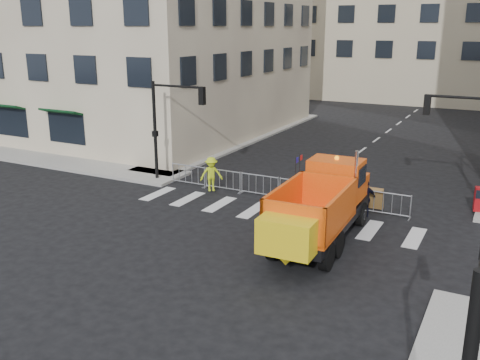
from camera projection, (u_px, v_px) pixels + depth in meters
The scene contains 10 objects.
ground at pixel (214, 259), 19.43m from camera, with size 120.00×120.00×0.00m, color black.
sidewalk_back at pixel (300, 194), 26.64m from camera, with size 64.00×5.00×0.15m, color gray.
traffic_light_left at pixel (155, 132), 28.63m from camera, with size 0.18×0.18×5.40m, color black.
crowd_barriers at pixel (279, 188), 26.08m from camera, with size 12.60×0.60×1.10m, color #9EA0A5, non-canonical shape.
plow_truck at pixel (320, 205), 20.45m from camera, with size 2.98×9.15×3.53m.
cop_a at pixel (352, 195), 23.77m from camera, with size 0.66×0.44×1.82m, color black.
cop_b at pixel (355, 195), 23.71m from camera, with size 0.94×0.73×1.93m, color black.
cop_c at pixel (366, 198), 23.52m from camera, with size 1.00×0.42×1.71m, color black.
worker at pixel (211, 174), 26.77m from camera, with size 1.12×0.65×1.74m, color #BAD519.
newspaper_box at pixel (480, 199), 23.92m from camera, with size 0.45×0.40×1.10m, color #990B10.
Camera 1 is at (9.14, -15.38, 8.16)m, focal length 40.00 mm.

